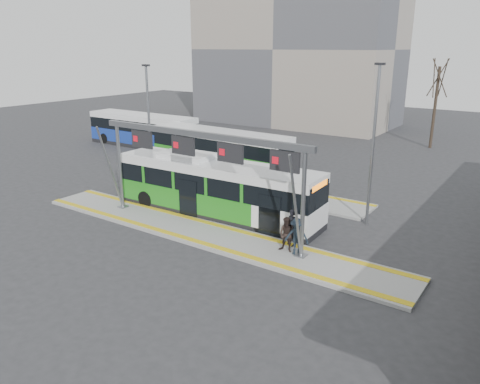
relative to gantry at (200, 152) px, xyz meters
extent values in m
plane|color=#2D2D30|center=(0.35, -0.25, -4.30)|extent=(120.00, 120.00, 0.00)
cube|color=gray|center=(0.35, -0.25, -4.22)|extent=(22.00, 3.00, 0.15)
cube|color=gray|center=(-3.65, 7.75, -4.22)|extent=(20.00, 3.00, 0.15)
cube|color=gold|center=(0.35, 0.90, -4.14)|extent=(22.00, 0.35, 0.02)
cube|color=gold|center=(0.35, -1.40, -4.14)|extent=(22.00, 0.35, 0.02)
cube|color=gold|center=(-3.65, 8.90, -4.14)|extent=(20.00, 0.35, 0.02)
cylinder|color=slate|center=(-6.15, 0.05, -1.62)|extent=(0.20, 0.20, 5.05)
cube|color=slate|center=(-6.15, 0.05, -4.12)|extent=(0.50, 0.50, 0.06)
cylinder|color=slate|center=(-6.15, -0.65, -1.62)|extent=(0.12, 1.46, 4.90)
cylinder|color=slate|center=(5.85, 0.05, -1.62)|extent=(0.20, 0.20, 5.05)
cube|color=slate|center=(5.85, 0.05, -4.12)|extent=(0.50, 0.50, 0.06)
cylinder|color=slate|center=(5.85, -0.65, -1.62)|extent=(0.12, 1.46, 4.90)
cube|color=slate|center=(-0.15, 0.05, 0.90)|extent=(13.00, 0.25, 0.30)
cube|color=black|center=(-4.15, 0.05, 0.20)|extent=(1.50, 0.12, 0.95)
cube|color=red|center=(-4.60, -0.02, 0.20)|extent=(0.32, 0.02, 0.32)
cube|color=black|center=(-1.15, 0.05, 0.20)|extent=(1.50, 0.12, 0.95)
cube|color=red|center=(-1.60, -0.02, 0.20)|extent=(0.32, 0.02, 0.32)
cube|color=black|center=(1.85, 0.05, 0.20)|extent=(1.50, 0.12, 0.95)
cube|color=red|center=(1.40, -0.02, 0.20)|extent=(0.32, 0.02, 0.32)
cube|color=black|center=(4.85, 0.05, 0.20)|extent=(1.50, 0.12, 0.95)
cube|color=red|center=(4.40, -0.02, 0.20)|extent=(0.32, 0.02, 0.32)
cube|color=gray|center=(-13.65, 35.75, 4.70)|extent=(24.00, 12.00, 18.00)
cube|color=black|center=(-0.93, 2.51, -4.12)|extent=(12.69, 3.19, 0.37)
cube|color=#227E1B|center=(-0.93, 2.51, -3.33)|extent=(12.69, 3.19, 1.21)
cube|color=black|center=(-0.93, 2.51, -2.20)|extent=(12.69, 3.11, 1.05)
cube|color=white|center=(-0.93, 2.51, -1.41)|extent=(12.69, 3.19, 0.52)
cube|color=orange|center=(5.35, 2.77, -1.52)|extent=(0.13, 1.87, 0.29)
cube|color=white|center=(-3.02, 2.42, -0.99)|extent=(3.22, 2.00, 0.31)
cylinder|color=black|center=(-5.28, 1.14, -3.78)|extent=(1.06, 0.36, 1.05)
cylinder|color=black|center=(-5.38, 3.52, -3.78)|extent=(1.06, 0.36, 1.05)
cylinder|color=black|center=(2.90, 1.48, -3.78)|extent=(1.06, 0.36, 1.05)
cylinder|color=black|center=(2.80, 3.85, -3.78)|extent=(1.06, 0.36, 1.05)
cube|color=black|center=(-7.23, 11.21, -4.12)|extent=(12.34, 3.04, 0.36)
cube|color=#227E1B|center=(-7.23, 11.21, -3.36)|extent=(12.34, 3.04, 1.17)
cube|color=black|center=(-7.23, 11.21, -2.26)|extent=(12.33, 2.96, 1.02)
cube|color=white|center=(-7.23, 11.21, -1.49)|extent=(12.34, 3.04, 0.51)
cylinder|color=black|center=(-11.56, 10.21, -3.79)|extent=(1.03, 0.34, 1.02)
cylinder|color=black|center=(-11.48, 12.51, -3.79)|extent=(1.03, 0.34, 1.02)
cylinder|color=black|center=(-3.60, 9.92, -3.79)|extent=(1.03, 0.34, 1.02)
cylinder|color=black|center=(-3.52, 12.23, -3.79)|extent=(1.03, 0.34, 1.02)
cube|color=black|center=(-18.75, 13.93, -4.12)|extent=(11.97, 2.84, 0.36)
cube|color=navy|center=(-18.75, 13.93, -3.34)|extent=(11.97, 2.84, 1.19)
cube|color=black|center=(-18.75, 13.93, -2.22)|extent=(11.97, 2.76, 1.04)
cube|color=white|center=(-18.75, 13.93, -1.45)|extent=(11.97, 2.84, 0.52)
cylinder|color=black|center=(-22.90, 12.69, -3.78)|extent=(1.04, 0.33, 1.04)
cylinder|color=black|center=(-22.94, 15.04, -3.78)|extent=(1.04, 0.33, 1.04)
cylinder|color=black|center=(-15.15, 12.82, -3.78)|extent=(1.04, 0.33, 1.04)
cylinder|color=black|center=(-15.19, 15.16, -3.78)|extent=(1.04, 0.33, 1.04)
imported|color=black|center=(4.90, 0.85, -3.23)|extent=(0.76, 0.59, 1.84)
imported|color=black|center=(5.06, 0.10, -3.30)|extent=(0.87, 0.71, 1.69)
imported|color=#19232D|center=(5.57, 0.09, -3.26)|extent=(1.27, 0.93, 1.77)
cylinder|color=#382B21|center=(-2.86, 31.19, -1.11)|extent=(0.28, 0.28, 6.38)
cylinder|color=#382B21|center=(4.61, 29.17, -0.49)|extent=(0.28, 0.28, 7.61)
cylinder|color=#382B21|center=(-18.93, 32.07, -0.26)|extent=(0.28, 0.28, 8.09)
cylinder|color=slate|center=(-7.87, 4.28, -0.18)|extent=(0.16, 0.16, 8.23)
cube|color=black|center=(-7.87, 4.28, 3.93)|extent=(0.50, 0.25, 0.12)
cylinder|color=slate|center=(6.78, 6.02, -0.02)|extent=(0.16, 0.16, 8.57)
cube|color=black|center=(6.78, 6.02, 4.27)|extent=(0.50, 0.25, 0.12)
camera|label=1|loc=(14.77, -17.79, 5.14)|focal=35.00mm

